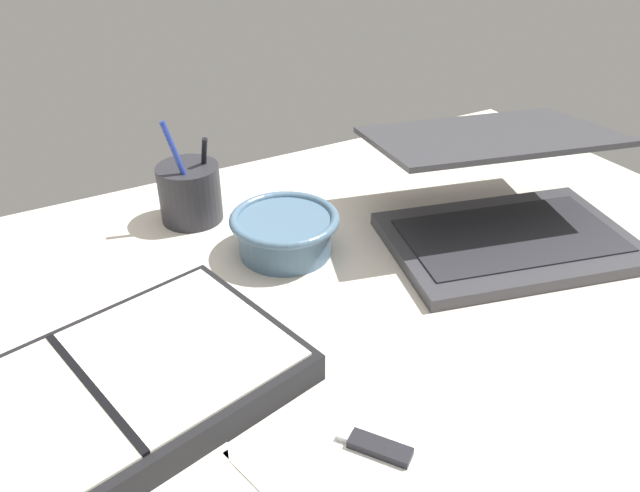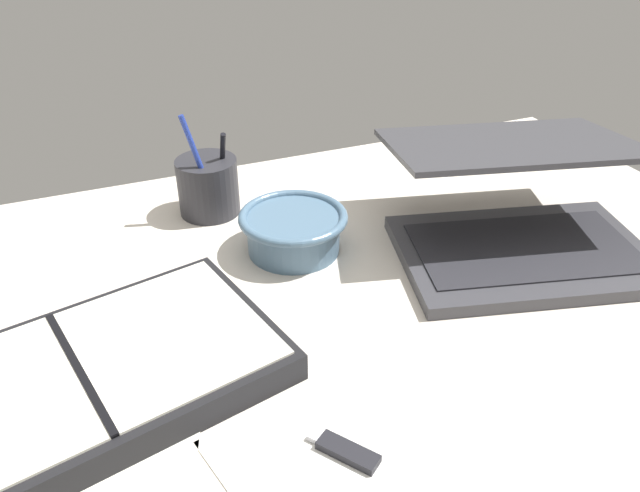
% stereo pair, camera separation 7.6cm
% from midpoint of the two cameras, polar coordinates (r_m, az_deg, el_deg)
% --- Properties ---
extents(desk_top, '(1.40, 1.00, 0.02)m').
position_cam_midpoint_polar(desk_top, '(0.73, 2.66, -9.60)').
color(desk_top, beige).
rests_on(desk_top, ground).
extents(laptop, '(0.41, 0.40, 0.15)m').
position_cam_midpoint_polar(laptop, '(0.92, 19.98, 2.67)').
color(laptop, '#38383D').
rests_on(laptop, desk_top).
extents(bowl, '(0.15, 0.15, 0.06)m').
position_cam_midpoint_polar(bowl, '(0.86, 0.06, 1.42)').
color(bowl, slate).
rests_on(bowl, desk_top).
extents(pen_cup, '(0.09, 0.09, 0.17)m').
position_cam_midpoint_polar(pen_cup, '(0.97, -7.98, 5.40)').
color(pen_cup, '#28282D').
rests_on(pen_cup, desk_top).
extents(planner, '(0.44, 0.32, 0.04)m').
position_cam_midpoint_polar(planner, '(0.68, -17.94, -11.89)').
color(planner, black).
rests_on(planner, desk_top).
extents(usb_drive, '(0.06, 0.07, 0.01)m').
position_cam_midpoint_polar(usb_drive, '(0.61, 6.13, -18.34)').
color(usb_drive, black).
rests_on(usb_drive, desk_top).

